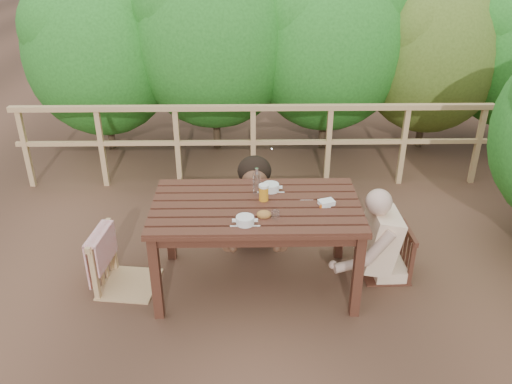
{
  "coord_description": "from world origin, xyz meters",
  "views": [
    {
      "loc": [
        -0.07,
        -3.79,
        2.9
      ],
      "look_at": [
        0.0,
        0.05,
        0.9
      ],
      "focal_mm": 36.77,
      "sensor_mm": 36.0,
      "label": 1
    }
  ],
  "objects_px": {
    "woman": "(254,171)",
    "bread_roll": "(264,215)",
    "chair_far": "(254,192)",
    "beer_glass": "(264,193)",
    "tumbler": "(275,216)",
    "butter_tub": "(326,203)",
    "chair_right": "(389,233)",
    "bottle": "(257,182)",
    "soup_near": "(245,221)",
    "soup_far": "(271,188)",
    "table": "(256,246)",
    "diner_right": "(396,206)",
    "chair_left": "(124,237)"
  },
  "relations": [
    {
      "from": "chair_right",
      "to": "soup_far",
      "type": "relative_size",
      "value": 3.55
    },
    {
      "from": "woman",
      "to": "tumbler",
      "type": "relative_size",
      "value": 18.1
    },
    {
      "from": "beer_glass",
      "to": "diner_right",
      "type": "bearing_deg",
      "value": 4.0
    },
    {
      "from": "table",
      "to": "bread_roll",
      "type": "distance_m",
      "value": 0.49
    },
    {
      "from": "woman",
      "to": "beer_glass",
      "type": "height_order",
      "value": "woman"
    },
    {
      "from": "diner_right",
      "to": "table",
      "type": "bearing_deg",
      "value": 95.57
    },
    {
      "from": "chair_right",
      "to": "soup_near",
      "type": "bearing_deg",
      "value": -71.19
    },
    {
      "from": "chair_far",
      "to": "tumbler",
      "type": "relative_size",
      "value": 12.43
    },
    {
      "from": "chair_right",
      "to": "soup_far",
      "type": "bearing_deg",
      "value": -96.24
    },
    {
      "from": "chair_left",
      "to": "soup_far",
      "type": "height_order",
      "value": "chair_left"
    },
    {
      "from": "chair_left",
      "to": "bottle",
      "type": "relative_size",
      "value": 3.89
    },
    {
      "from": "chair_far",
      "to": "beer_glass",
      "type": "height_order",
      "value": "chair_far"
    },
    {
      "from": "soup_far",
      "to": "chair_far",
      "type": "bearing_deg",
      "value": 102.69
    },
    {
      "from": "bread_roll",
      "to": "beer_glass",
      "type": "relative_size",
      "value": 0.73
    },
    {
      "from": "soup_near",
      "to": "soup_far",
      "type": "height_order",
      "value": "soup_far"
    },
    {
      "from": "woman",
      "to": "butter_tub",
      "type": "xyz_separation_m",
      "value": [
        0.58,
        -0.87,
        0.11
      ]
    },
    {
      "from": "chair_left",
      "to": "woman",
      "type": "bearing_deg",
      "value": -45.8
    },
    {
      "from": "table",
      "to": "bread_roll",
      "type": "bearing_deg",
      "value": -74.59
    },
    {
      "from": "chair_right",
      "to": "chair_far",
      "type": "bearing_deg",
      "value": -121.19
    },
    {
      "from": "table",
      "to": "bread_roll",
      "type": "height_order",
      "value": "bread_roll"
    },
    {
      "from": "beer_glass",
      "to": "tumbler",
      "type": "height_order",
      "value": "beer_glass"
    },
    {
      "from": "butter_tub",
      "to": "bottle",
      "type": "bearing_deg",
      "value": 141.85
    },
    {
      "from": "soup_near",
      "to": "bread_roll",
      "type": "height_order",
      "value": "soup_near"
    },
    {
      "from": "bread_roll",
      "to": "tumbler",
      "type": "bearing_deg",
      "value": -16.62
    },
    {
      "from": "chair_right",
      "to": "bread_roll",
      "type": "height_order",
      "value": "bread_roll"
    },
    {
      "from": "soup_near",
      "to": "butter_tub",
      "type": "height_order",
      "value": "soup_near"
    },
    {
      "from": "soup_far",
      "to": "tumbler",
      "type": "distance_m",
      "value": 0.47
    },
    {
      "from": "bread_roll",
      "to": "butter_tub",
      "type": "relative_size",
      "value": 0.92
    },
    {
      "from": "table",
      "to": "diner_right",
      "type": "distance_m",
      "value": 1.26
    },
    {
      "from": "bread_roll",
      "to": "beer_glass",
      "type": "bearing_deg",
      "value": 88.64
    },
    {
      "from": "diner_right",
      "to": "bread_roll",
      "type": "xyz_separation_m",
      "value": [
        -1.15,
        -0.35,
        0.13
      ]
    },
    {
      "from": "woman",
      "to": "beer_glass",
      "type": "relative_size",
      "value": 9.02
    },
    {
      "from": "woman",
      "to": "tumbler",
      "type": "bearing_deg",
      "value": 98.27
    },
    {
      "from": "table",
      "to": "woman",
      "type": "distance_m",
      "value": 0.91
    },
    {
      "from": "soup_near",
      "to": "tumbler",
      "type": "bearing_deg",
      "value": 19.19
    },
    {
      "from": "chair_far",
      "to": "beer_glass",
      "type": "xyz_separation_m",
      "value": [
        0.07,
        -0.76,
        0.38
      ]
    },
    {
      "from": "soup_near",
      "to": "bread_roll",
      "type": "xyz_separation_m",
      "value": [
        0.15,
        0.11,
        -0.01
      ]
    },
    {
      "from": "diner_right",
      "to": "soup_near",
      "type": "xyz_separation_m",
      "value": [
        -1.3,
        -0.46,
        0.13
      ]
    },
    {
      "from": "chair_far",
      "to": "butter_tub",
      "type": "relative_size",
      "value": 7.77
    },
    {
      "from": "butter_tub",
      "to": "chair_right",
      "type": "bearing_deg",
      "value": -3.52
    },
    {
      "from": "diner_right",
      "to": "bread_roll",
      "type": "bearing_deg",
      "value": 105.84
    },
    {
      "from": "soup_near",
      "to": "soup_far",
      "type": "xyz_separation_m",
      "value": [
        0.22,
        0.56,
        0.0
      ]
    },
    {
      "from": "table",
      "to": "chair_right",
      "type": "xyz_separation_m",
      "value": [
        1.18,
        0.14,
        0.03
      ]
    },
    {
      "from": "chair_left",
      "to": "bottle",
      "type": "height_order",
      "value": "bottle"
    },
    {
      "from": "table",
      "to": "soup_near",
      "type": "xyz_separation_m",
      "value": [
        -0.09,
        -0.32,
        0.44
      ]
    },
    {
      "from": "chair_right",
      "to": "soup_near",
      "type": "distance_m",
      "value": 1.42
    },
    {
      "from": "woman",
      "to": "bread_roll",
      "type": "height_order",
      "value": "woman"
    },
    {
      "from": "soup_far",
      "to": "butter_tub",
      "type": "bearing_deg",
      "value": -30.03
    },
    {
      "from": "table",
      "to": "diner_right",
      "type": "xyz_separation_m",
      "value": [
        1.21,
        0.14,
        0.31
      ]
    },
    {
      "from": "bread_roll",
      "to": "butter_tub",
      "type": "xyz_separation_m",
      "value": [
        0.52,
        0.19,
        -0.01
      ]
    }
  ]
}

